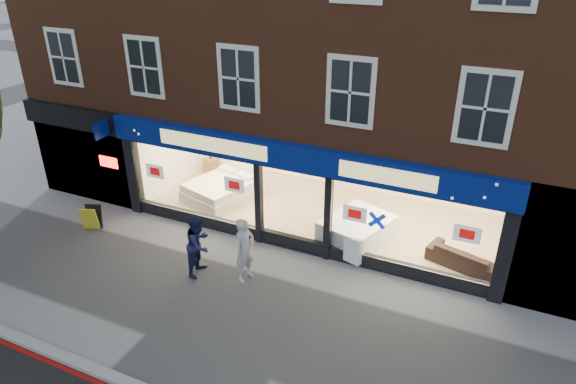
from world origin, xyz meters
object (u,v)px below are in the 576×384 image
Objects in this scene: display_bed at (224,188)px; a_board at (92,218)px; sofa at (465,257)px; pedestrian_blue at (199,244)px; pedestrian_grey at (245,250)px; mattress_stack at (357,231)px.

a_board is at bearing -112.37° from display_bed.
sofa is at bearing -8.16° from a_board.
display_bed is at bearing 29.60° from a_board.
sofa is 7.07m from pedestrian_blue.
pedestrian_blue is at bearing -28.44° from a_board.
sofa is 1.10× the size of pedestrian_grey.
sofa is 2.50× the size of a_board.
a_board is at bearing 78.55° from pedestrian_blue.
a_board is 0.45× the size of pedestrian_blue.
mattress_stack is (4.94, -0.84, 0.03)m from display_bed.
sofa is 10.92m from a_board.
sofa is 5.87m from pedestrian_grey.
pedestrian_blue reaches higher than sofa.
mattress_stack is 1.20× the size of sofa.
mattress_stack is 3.50m from pedestrian_grey.
mattress_stack is 3.00m from sofa.
a_board is (-7.62, -2.48, -0.10)m from mattress_stack.
sofa is at bearing 0.95° from mattress_stack.
mattress_stack reaches higher than a_board.
mattress_stack is 8.01m from a_board.
display_bed is 1.53× the size of pedestrian_grey.
pedestrian_grey is (-5.13, -2.80, 0.50)m from sofa.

